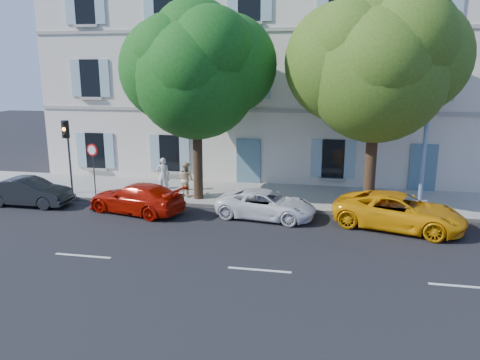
% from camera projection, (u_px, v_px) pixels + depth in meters
% --- Properties ---
extents(ground, '(90.00, 90.00, 0.00)m').
position_uv_depth(ground, '(275.00, 228.00, 18.41)').
color(ground, black).
extents(sidewalk, '(36.00, 4.50, 0.15)m').
position_uv_depth(sidewalk, '(285.00, 197.00, 22.64)').
color(sidewalk, '#A09E96').
rests_on(sidewalk, ground).
extents(kerb, '(36.00, 0.16, 0.16)m').
position_uv_depth(kerb, '(281.00, 209.00, 20.57)').
color(kerb, '#9E998E').
rests_on(kerb, ground).
extents(building, '(28.00, 7.00, 12.00)m').
position_uv_depth(building, '(297.00, 71.00, 26.75)').
color(building, beige).
rests_on(building, ground).
extents(car_dark_sedan, '(3.87, 1.35, 1.27)m').
position_uv_depth(car_dark_sedan, '(29.00, 192.00, 21.34)').
color(car_dark_sedan, black).
rests_on(car_dark_sedan, ground).
extents(car_red_coupe, '(4.73, 2.86, 1.28)m').
position_uv_depth(car_red_coupe, '(136.00, 198.00, 20.29)').
color(car_red_coupe, '#A91104').
rests_on(car_red_coupe, ground).
extents(car_white_coupe, '(4.39, 2.48, 1.16)m').
position_uv_depth(car_white_coupe, '(266.00, 204.00, 19.57)').
color(car_white_coupe, white).
rests_on(car_white_coupe, ground).
extents(car_yellow_supercar, '(5.41, 3.61, 1.38)m').
position_uv_depth(car_yellow_supercar, '(399.00, 211.00, 18.25)').
color(car_yellow_supercar, '#F3A30A').
rests_on(car_yellow_supercar, ground).
extents(tree_left, '(5.64, 5.64, 8.74)m').
position_uv_depth(tree_left, '(196.00, 76.00, 20.79)').
color(tree_left, '#3A2819').
rests_on(tree_left, sidewalk).
extents(tree_right, '(5.94, 5.94, 9.15)m').
position_uv_depth(tree_right, '(377.00, 71.00, 19.23)').
color(tree_right, '#3A2819').
rests_on(tree_right, sidewalk).
extents(traffic_light, '(0.32, 0.41, 3.59)m').
position_uv_depth(traffic_light, '(67.00, 141.00, 22.26)').
color(traffic_light, '#383A3D').
rests_on(traffic_light, sidewalk).
extents(road_sign, '(0.58, 0.15, 2.54)m').
position_uv_depth(road_sign, '(93.00, 159.00, 22.04)').
color(road_sign, '#383A3D').
rests_on(road_sign, sidewalk).
extents(street_lamp, '(0.30, 1.88, 8.83)m').
position_uv_depth(street_lamp, '(430.00, 93.00, 18.83)').
color(street_lamp, '#7293BF').
rests_on(street_lamp, sidewalk).
extents(pedestrian_a, '(0.72, 0.59, 1.71)m').
position_uv_depth(pedestrian_a, '(163.00, 175.00, 23.13)').
color(pedestrian_a, silver).
rests_on(pedestrian_a, sidewalk).
extents(pedestrian_b, '(1.01, 0.96, 1.65)m').
position_uv_depth(pedestrian_b, '(186.00, 179.00, 22.30)').
color(pedestrian_b, '#D5B888').
rests_on(pedestrian_b, sidewalk).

